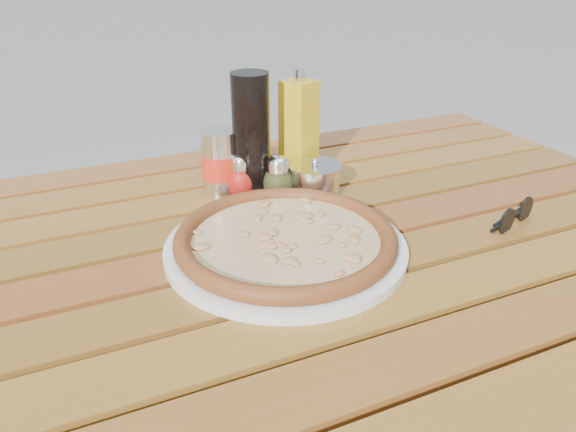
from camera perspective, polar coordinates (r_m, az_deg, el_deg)
name	(u,v)px	position (r m, az deg, el deg)	size (l,w,h in m)	color
table	(293,279)	(0.92, 0.52, -6.45)	(1.40, 0.90, 0.75)	#351E0C
plate	(286,248)	(0.84, -0.24, -3.23)	(0.36, 0.36, 0.01)	silver
pizza	(286,238)	(0.83, -0.24, -2.29)	(0.35, 0.35, 0.03)	beige
pepper_shaker	(242,177)	(1.01, -4.74, 4.00)	(0.06, 0.06, 0.08)	red
oregano_shaker	(278,178)	(1.00, -1.00, 3.83)	(0.07, 0.07, 0.08)	#383B17
dark_bottle	(251,136)	(0.99, -3.75, 8.15)	(0.07, 0.07, 0.22)	black
soda_can	(220,163)	(1.02, -6.91, 5.33)	(0.07, 0.07, 0.12)	silver
olive_oil_cruet	(299,131)	(1.06, 1.12, 8.68)	(0.07, 0.07, 0.21)	gold
parmesan_tin	(315,180)	(1.01, 2.73, 3.72)	(0.12, 0.12, 0.07)	silver
sunglasses	(515,216)	(0.98, 22.03, 0.00)	(0.11, 0.06, 0.04)	black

